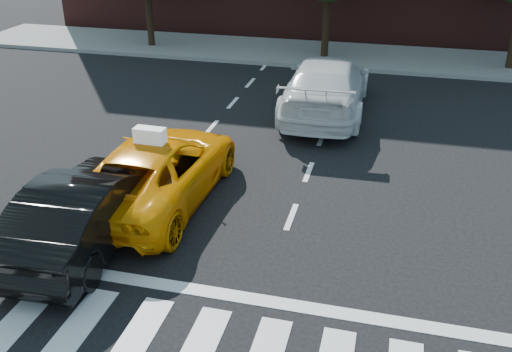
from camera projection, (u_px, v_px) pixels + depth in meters
The scene contains 8 objects.
ground at pixel (129, 350), 8.47m from camera, with size 120.00×120.00×0.00m, color black.
crosswalk at pixel (129, 350), 8.46m from camera, with size 13.00×2.40×0.01m, color silver.
stop_line at pixel (170, 285), 9.85m from camera, with size 12.00×0.30×0.01m, color silver.
sidewalk_far at pixel (314, 54), 23.60m from camera, with size 30.00×4.00×0.15m, color slate.
taxi at pixel (157, 169), 12.34m from camera, with size 2.37×5.15×1.43m, color orange.
black_sedan at pixel (86, 209), 10.74m from camera, with size 1.56×4.46×1.47m, color black.
white_suv at pixel (326, 86), 17.18m from camera, with size 2.38×5.86×1.70m, color silver.
taxi_sign at pixel (150, 135), 11.78m from camera, with size 0.65×0.28×0.32m, color white.
Camera 1 is at (3.40, -5.75, 6.11)m, focal length 40.00 mm.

